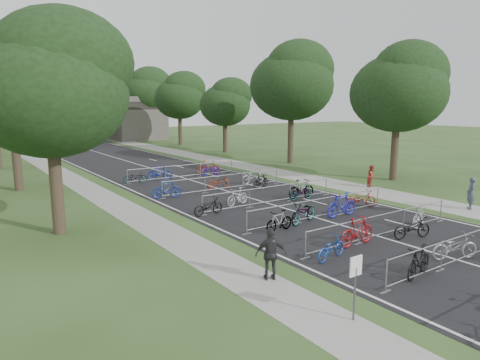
% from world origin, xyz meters
% --- Properties ---
extents(road, '(11.00, 140.00, 0.01)m').
position_xyz_m(road, '(0.00, 50.00, 0.01)').
color(road, black).
rests_on(road, ground).
extents(sidewalk_right, '(3.00, 140.00, 0.01)m').
position_xyz_m(sidewalk_right, '(8.00, 50.00, 0.01)').
color(sidewalk_right, gray).
rests_on(sidewalk_right, ground).
extents(sidewalk_left, '(2.00, 140.00, 0.01)m').
position_xyz_m(sidewalk_left, '(-7.50, 50.00, 0.01)').
color(sidewalk_left, gray).
rests_on(sidewalk_left, ground).
extents(lane_markings, '(0.12, 140.00, 0.00)m').
position_xyz_m(lane_markings, '(0.00, 50.00, 0.00)').
color(lane_markings, silver).
rests_on(lane_markings, ground).
extents(overpass_bridge, '(31.00, 8.00, 7.05)m').
position_xyz_m(overpass_bridge, '(0.00, 65.00, 3.53)').
color(overpass_bridge, '#4C4944').
rests_on(overpass_bridge, ground).
extents(park_sign, '(0.45, 0.06, 1.83)m').
position_xyz_m(park_sign, '(-6.80, 3.00, 1.27)').
color(park_sign, '#4C4C51').
rests_on(park_sign, ground).
extents(tree_left_0, '(6.72, 6.72, 10.25)m').
position_xyz_m(tree_left_0, '(-11.39, 15.93, 6.49)').
color(tree_left_0, '#33261C').
rests_on(tree_left_0, ground).
extents(tree_right_0, '(7.17, 7.17, 10.93)m').
position_xyz_m(tree_right_0, '(13.11, 15.93, 6.92)').
color(tree_right_0, '#33261C').
rests_on(tree_right_0, ground).
extents(tree_left_1, '(7.56, 7.56, 11.53)m').
position_xyz_m(tree_left_1, '(-11.39, 27.93, 7.30)').
color(tree_left_1, '#33261C').
rests_on(tree_left_1, ground).
extents(tree_right_1, '(8.18, 8.18, 12.47)m').
position_xyz_m(tree_right_1, '(13.11, 27.93, 7.90)').
color(tree_right_1, '#33261C').
rests_on(tree_right_1, ground).
extents(tree_right_2, '(6.16, 6.16, 9.39)m').
position_xyz_m(tree_right_2, '(13.11, 39.93, 5.95)').
color(tree_right_2, '#33261C').
rests_on(tree_right_2, ground).
extents(tree_right_3, '(7.17, 7.17, 10.93)m').
position_xyz_m(tree_right_3, '(13.11, 51.93, 6.92)').
color(tree_right_3, '#33261C').
rests_on(tree_right_3, ground).
extents(tree_right_4, '(8.18, 8.18, 12.47)m').
position_xyz_m(tree_right_4, '(13.11, 63.93, 7.90)').
color(tree_right_4, '#33261C').
rests_on(tree_right_4, ground).
extents(tree_right_5, '(6.16, 6.16, 9.39)m').
position_xyz_m(tree_right_5, '(13.11, 75.93, 5.95)').
color(tree_right_5, '#33261C').
rests_on(tree_right_5, ground).
extents(tree_right_6, '(7.17, 7.17, 10.93)m').
position_xyz_m(tree_right_6, '(13.11, 87.93, 6.92)').
color(tree_right_6, '#33261C').
rests_on(tree_right_6, ground).
extents(barrier_row_1, '(9.70, 0.08, 1.10)m').
position_xyz_m(barrier_row_1, '(0.00, 3.60, 0.55)').
color(barrier_row_1, '#9FA2A7').
rests_on(barrier_row_1, ground).
extents(barrier_row_2, '(9.70, 0.08, 1.10)m').
position_xyz_m(barrier_row_2, '(0.00, 7.20, 0.55)').
color(barrier_row_2, '#9FA2A7').
rests_on(barrier_row_2, ground).
extents(barrier_row_3, '(9.70, 0.08, 1.10)m').
position_xyz_m(barrier_row_3, '(0.00, 11.00, 0.55)').
color(barrier_row_3, '#9FA2A7').
rests_on(barrier_row_3, ground).
extents(barrier_row_4, '(9.70, 0.08, 1.10)m').
position_xyz_m(barrier_row_4, '(0.00, 15.00, 0.55)').
color(barrier_row_4, '#9FA2A7').
rests_on(barrier_row_4, ground).
extents(barrier_row_5, '(9.70, 0.08, 1.10)m').
position_xyz_m(barrier_row_5, '(0.00, 20.00, 0.55)').
color(barrier_row_5, '#9FA2A7').
rests_on(barrier_row_5, ground).
extents(barrier_row_6, '(9.70, 0.08, 1.10)m').
position_xyz_m(barrier_row_6, '(0.00, 26.00, 0.55)').
color(barrier_row_6, '#9FA2A7').
rests_on(barrier_row_6, ground).
extents(bike_4, '(1.89, 0.88, 1.09)m').
position_xyz_m(bike_4, '(-2.67, 3.73, 0.55)').
color(bike_4, black).
rests_on(bike_4, ground).
extents(bike_5, '(1.99, 1.34, 0.99)m').
position_xyz_m(bike_5, '(-0.03, 3.94, 0.49)').
color(bike_5, gray).
rests_on(bike_5, ground).
extents(bike_8, '(1.80, 0.91, 0.90)m').
position_xyz_m(bike_8, '(-3.86, 6.60, 0.45)').
color(bike_8, '#1C419C').
rests_on(bike_8, ground).
extents(bike_9, '(2.04, 0.61, 1.22)m').
position_xyz_m(bike_9, '(-1.80, 7.10, 0.61)').
color(bike_9, maroon).
rests_on(bike_9, ground).
extents(bike_10, '(1.97, 1.15, 0.98)m').
position_xyz_m(bike_10, '(0.93, 6.38, 0.49)').
color(bike_10, black).
rests_on(bike_10, ground).
extents(bike_11, '(1.70, 0.86, 0.99)m').
position_xyz_m(bike_11, '(2.87, 7.29, 0.49)').
color(bike_11, '#A8AAB0').
rests_on(bike_11, ground).
extents(bike_12, '(1.67, 0.61, 0.98)m').
position_xyz_m(bike_12, '(-3.14, 10.49, 0.49)').
color(bike_12, '#9FA2A7').
rests_on(bike_12, ground).
extents(bike_13, '(2.21, 1.28, 1.10)m').
position_xyz_m(bike_13, '(-1.24, 10.88, 0.55)').
color(bike_13, '#9FA2A7').
rests_on(bike_13, ground).
extents(bike_14, '(2.09, 0.64, 1.25)m').
position_xyz_m(bike_14, '(1.25, 10.67, 0.62)').
color(bike_14, '#1C219E').
rests_on(bike_14, ground).
extents(bike_15, '(1.96, 1.22, 0.97)m').
position_xyz_m(bike_15, '(3.69, 11.44, 0.49)').
color(bike_15, maroon).
rests_on(bike_15, ground).
extents(bike_16, '(1.81, 0.73, 0.93)m').
position_xyz_m(bike_16, '(-4.30, 14.91, 0.47)').
color(bike_16, black).
rests_on(bike_16, ground).
extents(bike_17, '(1.79, 0.91, 1.03)m').
position_xyz_m(bike_17, '(-1.78, 15.84, 0.52)').
color(bike_17, '#9FA0A7').
rests_on(bike_17, ground).
extents(bike_18, '(1.74, 0.72, 0.90)m').
position_xyz_m(bike_18, '(2.31, 14.88, 0.45)').
color(bike_18, '#9FA2A7').
rests_on(bike_18, ground).
extents(bike_19, '(1.98, 0.66, 1.17)m').
position_xyz_m(bike_19, '(2.66, 15.24, 0.59)').
color(bike_19, '#9FA2A7').
rests_on(bike_19, ground).
extents(bike_20, '(1.93, 1.00, 1.11)m').
position_xyz_m(bike_20, '(-4.30, 19.97, 0.56)').
color(bike_20, navy).
rests_on(bike_20, ground).
extents(bike_21, '(1.80, 0.81, 0.92)m').
position_xyz_m(bike_21, '(0.08, 20.84, 0.46)').
color(bike_21, maroon).
rests_on(bike_21, ground).
extents(bike_22, '(1.78, 0.95, 1.03)m').
position_xyz_m(bike_22, '(2.44, 19.13, 0.51)').
color(bike_22, black).
rests_on(bike_22, ground).
extents(bike_23, '(2.13, 0.88, 1.09)m').
position_xyz_m(bike_23, '(3.08, 20.89, 0.55)').
color(bike_23, '#929198').
rests_on(bike_23, ground).
extents(bike_24, '(1.79, 0.98, 0.89)m').
position_xyz_m(bike_24, '(-4.03, 25.94, 0.45)').
color(bike_24, '#9FA2A7').
rests_on(bike_24, ground).
extents(bike_25, '(1.94, 1.32, 1.14)m').
position_xyz_m(bike_25, '(-1.89, 26.32, 0.57)').
color(bike_25, navy).
rests_on(bike_25, ground).
extents(bike_26, '(1.96, 0.86, 1.00)m').
position_xyz_m(bike_26, '(2.35, 25.73, 0.50)').
color(bike_26, '#211C9D').
rests_on(bike_26, ground).
extents(bike_27, '(1.98, 1.52, 1.19)m').
position_xyz_m(bike_27, '(2.63, 26.59, 0.59)').
color(bike_27, '#A02B17').
rests_on(bike_27, ground).
extents(pedestrian_a, '(0.77, 0.77, 1.80)m').
position_xyz_m(pedestrian_a, '(8.35, 7.68, 0.90)').
color(pedestrian_a, '#333D4C').
rests_on(pedestrian_a, ground).
extents(pedestrian_b, '(0.88, 0.76, 1.56)m').
position_xyz_m(pedestrian_b, '(9.20, 15.05, 0.78)').
color(pedestrian_b, maroon).
rests_on(pedestrian_b, ground).
extents(pedestrian_c, '(1.11, 0.87, 1.76)m').
position_xyz_m(pedestrian_c, '(-6.92, 6.43, 0.88)').
color(pedestrian_c, '#28282B').
rests_on(pedestrian_c, ground).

